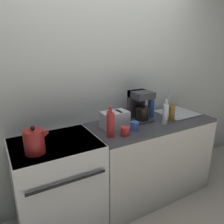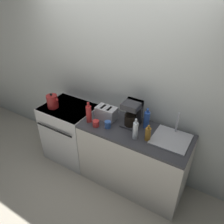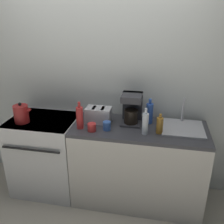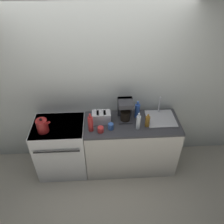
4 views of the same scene
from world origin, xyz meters
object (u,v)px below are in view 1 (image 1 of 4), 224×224
object	(u,v)px
bottle_blue	(151,107)
cup_blue	(135,126)
stove	(58,186)
coffee_maker	(140,105)
kettle	(34,141)
toaster	(115,119)
bottle_clear	(165,114)
cup_red	(125,131)
bottle_red	(110,124)
bottle_amber	(172,113)

from	to	relation	value
bottle_blue	cup_blue	size ratio (longest dim) A/B	3.00
stove	coffee_maker	world-z (taller)	coffee_maker
kettle	toaster	bearing A→B (deg)	11.20
bottle_blue	bottle_clear	size ratio (longest dim) A/B	1.02
toaster	bottle_clear	xyz separation A→B (m)	(0.51, -0.18, 0.03)
coffee_maker	cup_red	bearing A→B (deg)	-142.57
bottle_red	cup_blue	world-z (taller)	bottle_red
bottle_amber	bottle_red	bearing A→B (deg)	-176.54
bottle_blue	bottle_red	xyz separation A→B (m)	(-0.69, -0.27, 0.01)
bottle_amber	bottle_red	size ratio (longest dim) A/B	0.71
coffee_maker	cup_blue	size ratio (longest dim) A/B	3.62
toaster	coffee_maker	xyz separation A→B (m)	(0.35, 0.06, 0.09)
coffee_maker	cup_red	xyz separation A→B (m)	(-0.37, -0.28, -0.13)
stove	cup_blue	xyz separation A→B (m)	(0.76, -0.12, 0.49)
stove	cup_red	bearing A→B (deg)	-15.57
bottle_red	cup_red	size ratio (longest dim) A/B	3.37
stove	bottle_amber	bearing A→B (deg)	-3.77
cup_red	coffee_maker	bearing A→B (deg)	37.43
bottle_blue	cup_blue	world-z (taller)	bottle_blue
stove	bottle_amber	size ratio (longest dim) A/B	4.52
bottle_blue	bottle_amber	bearing A→B (deg)	-62.53
cup_red	kettle	bearing A→B (deg)	175.74
cup_blue	cup_red	world-z (taller)	cup_blue
stove	cup_red	world-z (taller)	cup_red
bottle_amber	kettle	bearing A→B (deg)	-178.90
toaster	cup_blue	distance (m)	0.21
toaster	bottle_clear	size ratio (longest dim) A/B	1.00
stove	toaster	bearing A→B (deg)	4.36
stove	toaster	size ratio (longest dim) A/B	3.41
coffee_maker	bottle_blue	world-z (taller)	coffee_maker
kettle	bottle_amber	bearing A→B (deg)	1.10
bottle_blue	bottle_clear	bearing A→B (deg)	-95.23
bottle_clear	cup_red	size ratio (longest dim) A/B	3.16
kettle	cup_blue	size ratio (longest dim) A/B	2.49
stove	bottle_blue	world-z (taller)	bottle_blue
kettle	toaster	xyz separation A→B (m)	(0.82, 0.16, -0.01)
bottle_blue	cup_red	bearing A→B (deg)	-150.85
bottle_red	cup_blue	distance (m)	0.29
toaster	bottle_amber	bearing A→B (deg)	-11.56
stove	cup_red	size ratio (longest dim) A/B	10.81
coffee_maker	bottle_clear	bearing A→B (deg)	-55.74
cup_red	bottle_clear	bearing A→B (deg)	4.55
kettle	bottle_blue	world-z (taller)	bottle_blue
kettle	cup_red	bearing A→B (deg)	-4.26
cup_blue	bottle_clear	bearing A→B (deg)	-1.57
coffee_maker	bottle_clear	xyz separation A→B (m)	(0.16, -0.24, -0.06)
toaster	bottle_clear	world-z (taller)	bottle_clear
toaster	stove	bearing A→B (deg)	-175.64
bottle_blue	bottle_red	world-z (taller)	bottle_red
kettle	coffee_maker	distance (m)	1.19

